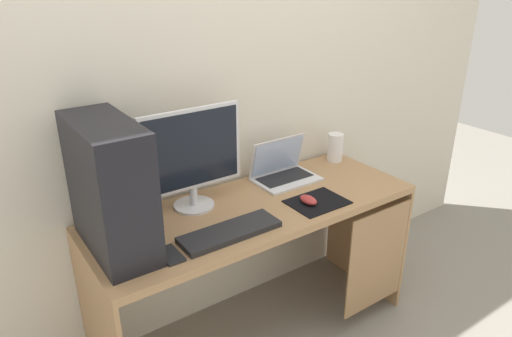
# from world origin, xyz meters

# --- Properties ---
(ground_plane) EXTENTS (8.00, 8.00, 0.00)m
(ground_plane) POSITION_xyz_m (0.00, 0.00, 0.00)
(ground_plane) COLOR gray
(wall_back) EXTENTS (4.00, 0.05, 2.60)m
(wall_back) POSITION_xyz_m (0.00, 0.32, 1.30)
(wall_back) COLOR beige
(wall_back) RESTS_ON ground_plane
(desk) EXTENTS (1.52, 0.56, 0.73)m
(desk) POSITION_xyz_m (0.02, -0.01, 0.59)
(desk) COLOR #A37A51
(desk) RESTS_ON ground_plane
(pc_tower) EXTENTS (0.20, 0.46, 0.50)m
(pc_tower) POSITION_xyz_m (-0.63, 0.02, 0.98)
(pc_tower) COLOR black
(pc_tower) RESTS_ON desk
(monitor) EXTENTS (0.47, 0.18, 0.46)m
(monitor) POSITION_xyz_m (-0.24, 0.14, 0.97)
(monitor) COLOR silver
(monitor) RESTS_ON desk
(laptop) EXTENTS (0.32, 0.21, 0.21)m
(laptop) POSITION_xyz_m (0.28, 0.16, 0.77)
(laptop) COLOR silver
(laptop) RESTS_ON desk
(speaker) EXTENTS (0.08, 0.08, 0.16)m
(speaker) POSITION_xyz_m (0.66, 0.19, 0.81)
(speaker) COLOR white
(speaker) RESTS_ON desk
(keyboard) EXTENTS (0.42, 0.14, 0.02)m
(keyboard) POSITION_xyz_m (-0.23, -0.15, 0.74)
(keyboard) COLOR #232326
(keyboard) RESTS_ON desk
(mousepad) EXTENTS (0.26, 0.20, 0.00)m
(mousepad) POSITION_xyz_m (0.24, -0.14, 0.73)
(mousepad) COLOR black
(mousepad) RESTS_ON desk
(mouse_left) EXTENTS (0.06, 0.10, 0.03)m
(mouse_left) POSITION_xyz_m (0.20, -0.13, 0.75)
(mouse_left) COLOR #B23333
(mouse_left) RESTS_ON mousepad
(cell_phone) EXTENTS (0.07, 0.13, 0.01)m
(cell_phone) POSITION_xyz_m (-0.49, -0.15, 0.73)
(cell_phone) COLOR #232326
(cell_phone) RESTS_ON desk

